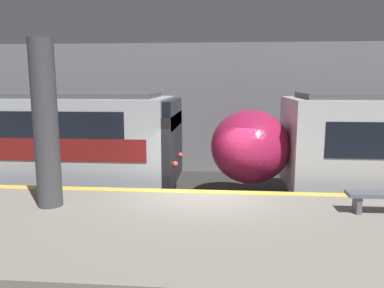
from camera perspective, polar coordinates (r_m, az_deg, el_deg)
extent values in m
plane|color=#33302D|center=(10.00, 1.96, -12.72)|extent=(120.00, 120.00, 0.00)
cube|color=gray|center=(7.68, 1.08, -15.69)|extent=(40.00, 4.62, 1.03)
cube|color=#EAD14C|center=(9.51, 1.95, -7.27)|extent=(40.00, 0.30, 0.01)
cube|color=gray|center=(15.52, 3.18, 5.37)|extent=(50.00, 0.15, 5.31)
cylinder|color=#47474C|center=(8.70, -21.41, 2.74)|extent=(0.53, 0.53, 3.65)
ellipsoid|color=#B21E4C|center=(11.64, 8.85, -0.34)|extent=(2.42, 2.78, 2.25)
sphere|color=#F2EFCC|center=(11.69, 4.15, -2.21)|extent=(0.20, 0.20, 0.20)
cube|color=black|center=(11.73, -2.92, -0.56)|extent=(0.25, 2.96, 2.15)
cube|color=black|center=(11.59, -2.97, 4.67)|extent=(0.25, 2.66, 0.86)
sphere|color=#EA4C42|center=(11.13, -2.58, -3.09)|extent=(0.18, 0.18, 0.18)
sphere|color=#EA4C42|center=(12.44, -1.78, -1.72)|extent=(0.18, 0.18, 0.18)
cube|color=slate|center=(8.75, 23.87, -8.25)|extent=(0.10, 0.32, 0.41)
cube|color=slate|center=(8.88, 27.18, -6.86)|extent=(1.50, 0.40, 0.08)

